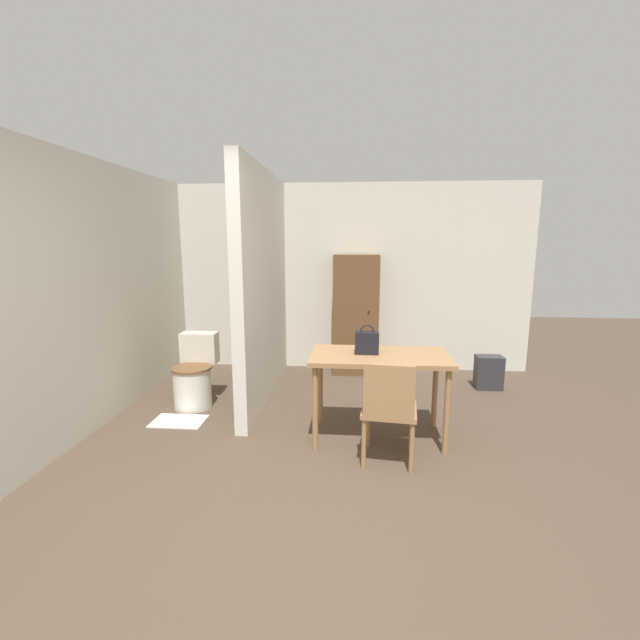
# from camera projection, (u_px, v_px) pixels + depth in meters

# --- Properties ---
(ground_plane) EXTENTS (16.00, 16.00, 0.00)m
(ground_plane) POSITION_uv_depth(u_px,v_px,m) (303.00, 545.00, 2.49)
(ground_plane) COLOR #4C3D30
(wall_back) EXTENTS (5.23, 0.12, 2.50)m
(wall_back) POSITION_uv_depth(u_px,v_px,m) (334.00, 278.00, 5.85)
(wall_back) COLOR beige
(wall_back) RESTS_ON ground_plane
(wall_left) EXTENTS (0.12, 4.60, 2.50)m
(wall_left) POSITION_uv_depth(u_px,v_px,m) (104.00, 292.00, 4.20)
(wall_left) COLOR beige
(wall_left) RESTS_ON ground_plane
(partition_wall) EXTENTS (0.12, 2.24, 2.50)m
(partition_wall) POSITION_uv_depth(u_px,v_px,m) (264.00, 286.00, 4.75)
(partition_wall) COLOR beige
(partition_wall) RESTS_ON ground_plane
(dining_table) EXTENTS (1.20, 0.65, 0.77)m
(dining_table) POSITION_uv_depth(u_px,v_px,m) (379.00, 365.00, 3.74)
(dining_table) COLOR #997047
(dining_table) RESTS_ON ground_plane
(wooden_chair) EXTENTS (0.47, 0.47, 0.85)m
(wooden_chair) POSITION_uv_depth(u_px,v_px,m) (389.00, 408.00, 3.33)
(wooden_chair) COLOR #997047
(wooden_chair) RESTS_ON ground_plane
(toilet) EXTENTS (0.41, 0.56, 0.75)m
(toilet) POSITION_uv_depth(u_px,v_px,m) (194.00, 376.00, 4.58)
(toilet) COLOR silver
(toilet) RESTS_ON ground_plane
(handbag) EXTENTS (0.21, 0.11, 0.26)m
(handbag) POSITION_uv_depth(u_px,v_px,m) (367.00, 342.00, 3.72)
(handbag) COLOR black
(handbag) RESTS_ON dining_table
(wooden_cabinet) EXTENTS (0.59, 0.41, 1.57)m
(wooden_cabinet) POSITION_uv_depth(u_px,v_px,m) (356.00, 315.00, 5.64)
(wooden_cabinet) COLOR brown
(wooden_cabinet) RESTS_ON ground_plane
(bath_mat) EXTENTS (0.51, 0.33, 0.01)m
(bath_mat) POSITION_uv_depth(u_px,v_px,m) (179.00, 421.00, 4.19)
(bath_mat) COLOR silver
(bath_mat) RESTS_ON ground_plane
(space_heater) EXTENTS (0.31, 0.20, 0.40)m
(space_heater) POSITION_uv_depth(u_px,v_px,m) (489.00, 372.00, 5.10)
(space_heater) COLOR #2D2D33
(space_heater) RESTS_ON ground_plane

